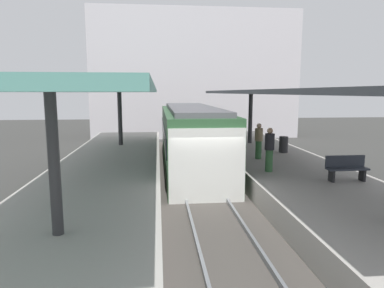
% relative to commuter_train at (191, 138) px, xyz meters
% --- Properties ---
extents(ground_plane, '(80.00, 80.00, 0.00)m').
position_rel_commuter_train_xyz_m(ground_plane, '(0.00, -4.99, -1.73)').
color(ground_plane, '#383835').
extents(platform_left, '(4.40, 28.00, 1.00)m').
position_rel_commuter_train_xyz_m(platform_left, '(-3.80, -4.99, -1.23)').
color(platform_left, '#ADA8A0').
rests_on(platform_left, ground_plane).
extents(platform_right, '(4.40, 28.00, 1.00)m').
position_rel_commuter_train_xyz_m(platform_right, '(3.80, -4.99, -1.23)').
color(platform_right, '#ADA8A0').
rests_on(platform_right, ground_plane).
extents(track_ballast, '(3.20, 28.00, 0.20)m').
position_rel_commuter_train_xyz_m(track_ballast, '(0.00, -4.99, -1.63)').
color(track_ballast, '#4C4742').
rests_on(track_ballast, ground_plane).
extents(rail_near_side, '(0.08, 28.00, 0.14)m').
position_rel_commuter_train_xyz_m(rail_near_side, '(-0.72, -4.99, -1.46)').
color(rail_near_side, slate).
rests_on(rail_near_side, track_ballast).
extents(rail_far_side, '(0.08, 28.00, 0.14)m').
position_rel_commuter_train_xyz_m(rail_far_side, '(0.72, -4.99, -1.46)').
color(rail_far_side, slate).
rests_on(rail_far_side, track_ballast).
extents(commuter_train, '(2.78, 11.61, 3.10)m').
position_rel_commuter_train_xyz_m(commuter_train, '(0.00, 0.00, 0.00)').
color(commuter_train, '#2D5633').
rests_on(commuter_train, track_ballast).
extents(canopy_left, '(4.18, 21.00, 3.16)m').
position_rel_commuter_train_xyz_m(canopy_left, '(-3.80, -3.59, 2.31)').
color(canopy_left, '#333335').
rests_on(canopy_left, platform_left).
extents(canopy_right, '(4.18, 21.00, 3.09)m').
position_rel_commuter_train_xyz_m(canopy_right, '(3.80, -3.59, 2.25)').
color(canopy_right, '#333335').
rests_on(canopy_right, platform_right).
extents(platform_bench, '(1.40, 0.41, 0.86)m').
position_rel_commuter_train_xyz_m(platform_bench, '(4.72, -6.27, -0.26)').
color(platform_bench, black).
rests_on(platform_bench, platform_right).
extents(litter_bin, '(0.44, 0.44, 0.80)m').
position_rel_commuter_train_xyz_m(litter_bin, '(4.61, -0.67, -0.33)').
color(litter_bin, '#2D2D30').
rests_on(litter_bin, platform_right).
extents(passenger_near_bench, '(0.36, 0.36, 1.61)m').
position_rel_commuter_train_xyz_m(passenger_near_bench, '(2.87, -2.15, 0.11)').
color(passenger_near_bench, '#386B3D').
rests_on(passenger_near_bench, platform_right).
extents(passenger_mid_platform, '(0.36, 0.36, 1.67)m').
position_rel_commuter_train_xyz_m(passenger_mid_platform, '(2.54, -4.66, 0.14)').
color(passenger_mid_platform, '#386B3D').
rests_on(passenger_mid_platform, platform_right).
extents(station_building_backdrop, '(18.00, 6.00, 11.00)m').
position_rel_commuter_train_xyz_m(station_building_backdrop, '(1.69, 15.01, 3.77)').
color(station_building_backdrop, '#B7B2B7').
rests_on(station_building_backdrop, ground_plane).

